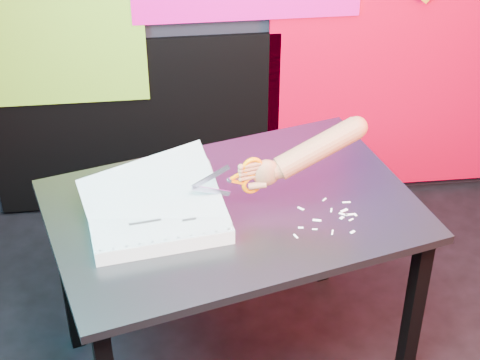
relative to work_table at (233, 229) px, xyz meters
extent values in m
cube|color=red|center=(1.06, 1.04, 0.19)|extent=(1.60, 0.02, 1.60)
cube|color=black|center=(-0.34, 1.04, -0.21)|extent=(1.30, 0.02, 0.85)
cube|color=black|center=(-0.59, 0.18, -0.30)|extent=(0.06, 0.06, 0.72)
cube|color=black|center=(0.59, -0.18, -0.30)|extent=(0.06, 0.06, 0.72)
cube|color=black|center=(0.42, 0.46, -0.30)|extent=(0.06, 0.06, 0.72)
cube|color=black|center=(0.00, 0.00, 0.08)|extent=(1.34, 1.06, 0.03)
cube|color=silver|center=(-0.25, -0.06, 0.12)|extent=(0.47, 0.37, 0.05)
cube|color=white|center=(-0.25, -0.06, 0.14)|extent=(0.46, 0.37, 0.00)
cube|color=white|center=(-0.25, -0.06, 0.15)|extent=(0.46, 0.35, 0.13)
cube|color=white|center=(-0.26, -0.05, 0.17)|extent=(0.48, 0.34, 0.22)
cylinder|color=#2D2D2E|center=(-0.42, -0.24, 0.14)|extent=(0.01, 0.01, 0.00)
cylinder|color=#2D2D2E|center=(-0.38, -0.23, 0.14)|extent=(0.01, 0.01, 0.00)
cylinder|color=#2D2D2E|center=(-0.34, -0.23, 0.14)|extent=(0.01, 0.01, 0.00)
cylinder|color=#2D2D2E|center=(-0.30, -0.22, 0.14)|extent=(0.01, 0.01, 0.00)
cylinder|color=#2D2D2E|center=(-0.26, -0.21, 0.14)|extent=(0.01, 0.01, 0.00)
cylinder|color=#2D2D2E|center=(-0.22, -0.21, 0.14)|extent=(0.01, 0.01, 0.00)
cylinder|color=#2D2D2E|center=(-0.19, -0.20, 0.14)|extent=(0.01, 0.01, 0.00)
cylinder|color=#2D2D2E|center=(-0.15, -0.20, 0.14)|extent=(0.01, 0.01, 0.00)
cylinder|color=#2D2D2E|center=(-0.11, -0.19, 0.14)|extent=(0.01, 0.01, 0.00)
cylinder|color=#2D2D2E|center=(-0.07, -0.18, 0.14)|extent=(0.01, 0.01, 0.00)
cylinder|color=#2D2D2E|center=(-0.03, -0.18, 0.14)|extent=(0.01, 0.01, 0.00)
cylinder|color=#2D2D2E|center=(-0.46, 0.05, 0.14)|extent=(0.01, 0.01, 0.00)
cylinder|color=#2D2D2E|center=(-0.42, 0.05, 0.14)|extent=(0.01, 0.01, 0.00)
cylinder|color=#2D2D2E|center=(-0.38, 0.06, 0.14)|extent=(0.01, 0.01, 0.00)
cylinder|color=#2D2D2E|center=(-0.34, 0.07, 0.14)|extent=(0.01, 0.01, 0.00)
cylinder|color=#2D2D2E|center=(-0.31, 0.07, 0.14)|extent=(0.01, 0.01, 0.00)
cylinder|color=#2D2D2E|center=(-0.27, 0.08, 0.14)|extent=(0.01, 0.01, 0.00)
cylinder|color=#2D2D2E|center=(-0.23, 0.08, 0.14)|extent=(0.01, 0.01, 0.00)
cylinder|color=#2D2D2E|center=(-0.19, 0.09, 0.14)|extent=(0.01, 0.01, 0.00)
cylinder|color=#2D2D2E|center=(-0.15, 0.10, 0.14)|extent=(0.01, 0.01, 0.00)
cylinder|color=#2D2D2E|center=(-0.11, 0.10, 0.14)|extent=(0.01, 0.01, 0.00)
cylinder|color=#2D2D2E|center=(-0.08, 0.11, 0.14)|extent=(0.01, 0.01, 0.00)
cube|color=black|center=(-0.35, -0.03, 0.15)|extent=(0.08, 0.02, 0.00)
cube|color=black|center=(-0.23, -0.03, 0.15)|extent=(0.06, 0.02, 0.00)
cube|color=black|center=(-0.28, -0.12, 0.15)|extent=(0.10, 0.03, 0.00)
cube|color=black|center=(-0.15, -0.12, 0.15)|extent=(0.05, 0.02, 0.00)
cube|color=#ADADD0|center=(-0.07, -0.05, 0.25)|extent=(0.12, 0.03, 0.07)
cube|color=#ADADD0|center=(-0.07, -0.05, 0.20)|extent=(0.12, 0.03, 0.07)
cylinder|color=#ADADD0|center=(-0.02, -0.04, 0.23)|extent=(0.02, 0.01, 0.01)
cube|color=orange|center=(0.01, -0.03, 0.22)|extent=(0.05, 0.02, 0.03)
cube|color=orange|center=(0.01, -0.03, 0.24)|extent=(0.05, 0.02, 0.03)
torus|color=orange|center=(0.06, -0.02, 0.26)|extent=(0.07, 0.03, 0.07)
torus|color=orange|center=(0.06, -0.02, 0.20)|extent=(0.07, 0.03, 0.07)
ellipsoid|color=#A66839|center=(0.10, -0.01, 0.23)|extent=(0.09, 0.05, 0.09)
cylinder|color=#A66839|center=(0.06, -0.02, 0.22)|extent=(0.07, 0.03, 0.02)
cylinder|color=#A66839|center=(0.06, -0.02, 0.24)|extent=(0.07, 0.03, 0.02)
cylinder|color=#A66839|center=(0.06, -0.02, 0.26)|extent=(0.06, 0.03, 0.02)
cylinder|color=#A66839|center=(0.06, -0.02, 0.27)|extent=(0.06, 0.03, 0.02)
cylinder|color=#A66839|center=(0.07, -0.03, 0.19)|extent=(0.06, 0.02, 0.03)
cylinder|color=#A66839|center=(0.15, 0.00, 0.23)|extent=(0.07, 0.07, 0.06)
cylinder|color=#A66839|center=(0.28, 0.03, 0.28)|extent=(0.30, 0.14, 0.17)
sphere|color=#A66839|center=(0.40, 0.06, 0.33)|extent=(0.07, 0.07, 0.07)
cube|color=white|center=(0.36, -0.17, 0.09)|extent=(0.02, 0.02, 0.00)
cube|color=white|center=(0.24, -0.14, 0.09)|extent=(0.02, 0.01, 0.00)
cube|color=white|center=(0.29, -0.16, 0.09)|extent=(0.01, 0.02, 0.00)
cube|color=white|center=(0.26, -0.10, 0.09)|extent=(0.03, 0.02, 0.00)
cube|color=white|center=(0.39, -0.08, 0.09)|extent=(0.01, 0.02, 0.00)
cube|color=white|center=(0.37, -0.08, 0.09)|extent=(0.03, 0.01, 0.00)
cube|color=white|center=(0.31, -0.05, 0.09)|extent=(0.01, 0.02, 0.00)
cube|color=white|center=(0.37, -0.01, 0.09)|extent=(0.03, 0.01, 0.00)
cube|color=white|center=(0.20, -0.13, 0.09)|extent=(0.02, 0.01, 0.00)
cube|color=white|center=(0.34, -0.10, 0.09)|extent=(0.02, 0.02, 0.00)
cube|color=white|center=(0.18, -0.17, 0.09)|extent=(0.01, 0.02, 0.00)
cube|color=white|center=(0.37, -0.11, 0.09)|extent=(0.02, 0.01, 0.00)
cube|color=white|center=(0.30, 0.01, 0.09)|extent=(0.02, 0.02, 0.00)
cube|color=white|center=(0.22, -0.03, 0.09)|extent=(0.02, 0.02, 0.00)
cube|color=white|center=(0.35, -0.08, 0.09)|extent=(0.03, 0.02, 0.00)
cube|color=white|center=(0.35, -0.06, 0.09)|extent=(0.03, 0.02, 0.00)
camera|label=1|loc=(-0.20, -2.07, 1.66)|focal=60.00mm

